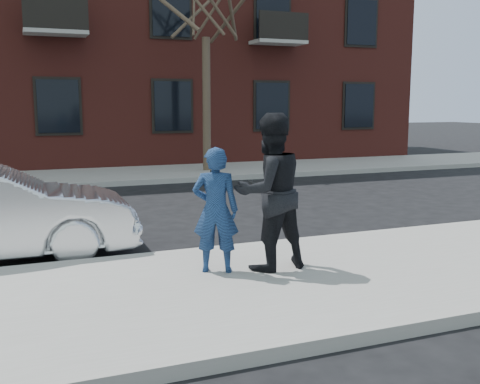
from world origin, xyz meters
name	(u,v)px	position (x,y,z in m)	size (l,w,h in m)	color
ground	(136,302)	(0.00, 0.00, 0.00)	(100.00, 100.00, 0.00)	black
near_sidewalk	(140,303)	(0.00, -0.25, 0.07)	(50.00, 3.50, 0.15)	gray
near_curb	(114,262)	(0.00, 1.55, 0.07)	(50.00, 0.10, 0.15)	#999691
far_sidewalk	(62,178)	(0.00, 11.25, 0.07)	(50.00, 3.50, 0.15)	gray
far_curb	(67,186)	(0.00, 9.45, 0.07)	(50.00, 0.10, 0.15)	#999691
apartment_building	(94,7)	(2.00, 18.00, 6.16)	(24.30, 10.30, 12.30)	maroon
man_hoodie	(216,210)	(1.11, 0.36, 0.95)	(0.69, 0.59, 1.61)	navy
man_peacoat	(270,192)	(1.81, 0.24, 1.16)	(1.07, 0.88, 2.03)	black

